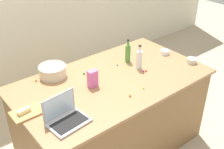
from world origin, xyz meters
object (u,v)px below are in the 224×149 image
Objects in this scene: candy_bag at (93,79)px; ramekin_medium at (192,61)px; bottle_olive at (128,53)px; mixing_bowl_large at (53,71)px; cutting_board at (28,112)px; ramekin_small at (165,52)px; butter_stick_left at (24,111)px; laptop at (65,117)px; bottle_vinegar at (139,59)px.

ramekin_medium is at bearing -14.75° from candy_bag.
bottle_olive is at bearing 15.92° from candy_bag.
candy_bag reaches higher than mixing_bowl_large.
ramekin_medium is at bearing -9.64° from cutting_board.
mixing_bowl_large is at bearing 41.19° from cutting_board.
ramekin_small is at bearing 1.87° from candy_bag.
mixing_bowl_large is 0.60m from cutting_board.
bottle_olive is 2.59× the size of ramekin_small.
candy_bag is at bearing -0.57° from butter_stick_left.
candy_bag is at bearing 31.10° from laptop.
laptop is 0.73m from mixing_bowl_large.
ramekin_medium is (1.77, -0.30, 0.02)m from cutting_board.
bottle_olive reaches higher than mixing_bowl_large.
ramekin_medium is (0.07, -0.33, 0.00)m from ramekin_small.
ramekin_medium is 1.15m from candy_bag.
bottle_vinegar is 1.01× the size of cutting_board.
bottle_vinegar reaches higher than ramekin_small.
mixing_bowl_large is (0.26, 0.68, 0.02)m from laptop.
mixing_bowl_large is 0.45m from candy_bag.
mixing_bowl_large reaches higher than cutting_board.
ramekin_small is (0.46, -0.13, -0.08)m from bottle_olive.
candy_bag is at bearing -0.60° from cutting_board.
ramekin_medium reaches higher than cutting_board.
ramekin_small reaches higher than cutting_board.
cutting_board is at bearing 178.67° from bottle_vinegar.
laptop is at bearing 179.48° from ramekin_medium.
bottle_vinegar is 1.26m from butter_stick_left.
laptop is at bearing -156.99° from bottle_olive.
mixing_bowl_large is 1.61× the size of candy_bag.
bottle_olive is 0.70m from ramekin_medium.
ramekin_medium is at bearing -78.72° from ramekin_small.
butter_stick_left is at bearing 180.00° from cutting_board.
bottle_olive reaches higher than butter_stick_left.
cutting_board is (-0.45, -0.39, -0.05)m from mixing_bowl_large.
bottle_olive reaches higher than cutting_board.
bottle_vinegar reaches higher than cutting_board.
laptop is at bearing -148.90° from candy_bag.
bottle_vinegar is 2.42× the size of butter_stick_left.
bottle_olive is 0.62m from candy_bag.
cutting_board is at bearing 123.68° from laptop.
bottle_olive is at bearing 7.41° from cutting_board.
mixing_bowl_large is at bearing 152.18° from ramekin_medium.
ramekin_small is at bearing 6.81° from bottle_vinegar.
laptop is 1.21× the size of mixing_bowl_large.
bottle_vinegar is 1.24m from cutting_board.
candy_bag is (0.65, -0.01, 0.08)m from cutting_board.
laptop is 3.32× the size of ramekin_small.
laptop is at bearing -110.93° from mixing_bowl_large.
laptop is 1.28× the size of bottle_olive.
mixing_bowl_large is 1.03× the size of bottle_vinegar.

